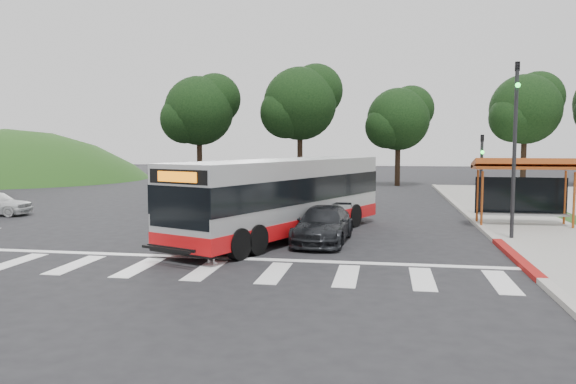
# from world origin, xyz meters

# --- Properties ---
(ground) EXTENTS (140.00, 140.00, 0.00)m
(ground) POSITION_xyz_m (0.00, 0.00, 0.00)
(ground) COLOR black
(ground) RESTS_ON ground
(sidewalk_east) EXTENTS (4.00, 40.00, 0.12)m
(sidewalk_east) POSITION_xyz_m (11.00, 8.00, 0.06)
(sidewalk_east) COLOR gray
(sidewalk_east) RESTS_ON ground
(curb_east) EXTENTS (0.30, 40.00, 0.15)m
(curb_east) POSITION_xyz_m (9.00, 8.00, 0.07)
(curb_east) COLOR #9E9991
(curb_east) RESTS_ON ground
(curb_east_red) EXTENTS (0.32, 6.00, 0.15)m
(curb_east_red) POSITION_xyz_m (9.00, -2.00, 0.08)
(curb_east_red) COLOR maroon
(curb_east_red) RESTS_ON ground
(hillside_nw) EXTENTS (44.00, 44.00, 10.00)m
(hillside_nw) POSITION_xyz_m (-32.00, 30.00, 0.00)
(hillside_nw) COLOR #1C4014
(hillside_nw) RESTS_ON ground
(crosswalk_ladder) EXTENTS (18.00, 2.60, 0.01)m
(crosswalk_ladder) POSITION_xyz_m (0.00, -5.00, 0.01)
(crosswalk_ladder) COLOR silver
(crosswalk_ladder) RESTS_ON ground
(bus_shelter) EXTENTS (4.20, 1.60, 2.86)m
(bus_shelter) POSITION_xyz_m (10.80, 5.10, 2.35)
(bus_shelter) COLOR #9D451A
(bus_shelter) RESTS_ON sidewalk_east
(traffic_signal_ne_tall) EXTENTS (0.18, 0.37, 6.50)m
(traffic_signal_ne_tall) POSITION_xyz_m (9.60, 1.49, 3.88)
(traffic_signal_ne_tall) COLOR black
(traffic_signal_ne_tall) RESTS_ON ground
(traffic_signal_ne_short) EXTENTS (0.18, 0.37, 4.00)m
(traffic_signal_ne_short) POSITION_xyz_m (9.60, 8.49, 2.48)
(traffic_signal_ne_short) COLOR black
(traffic_signal_ne_short) RESTS_ON ground
(tree_ne_a) EXTENTS (6.16, 5.74, 9.30)m
(tree_ne_a) POSITION_xyz_m (16.08, 28.06, 6.39)
(tree_ne_a) COLOR black
(tree_ne_a) RESTS_ON parking_lot
(tree_north_a) EXTENTS (6.60, 6.15, 10.17)m
(tree_north_a) POSITION_xyz_m (-1.92, 26.07, 6.92)
(tree_north_a) COLOR black
(tree_north_a) RESTS_ON ground
(tree_north_b) EXTENTS (5.72, 5.33, 8.43)m
(tree_north_b) POSITION_xyz_m (6.07, 28.06, 5.66)
(tree_north_b) COLOR black
(tree_north_b) RESTS_ON ground
(tree_north_c) EXTENTS (6.16, 5.74, 9.30)m
(tree_north_c) POSITION_xyz_m (-9.92, 24.06, 6.29)
(tree_north_c) COLOR black
(tree_north_c) RESTS_ON ground
(transit_bus) EXTENTS (6.74, 11.55, 2.97)m
(transit_bus) POSITION_xyz_m (1.19, 0.99, 1.48)
(transit_bus) COLOR #A6A9AB
(transit_bus) RESTS_ON ground
(pedestrian) EXTENTS (0.70, 0.64, 1.61)m
(pedestrian) POSITION_xyz_m (-0.09, -4.09, 0.80)
(pedestrian) COLOR silver
(pedestrian) RESTS_ON ground
(dark_sedan) EXTENTS (2.08, 4.55, 1.29)m
(dark_sedan) POSITION_xyz_m (2.81, 0.03, 0.65)
(dark_sedan) COLOR black
(dark_sedan) RESTS_ON ground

